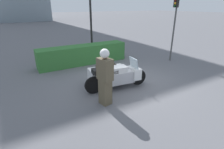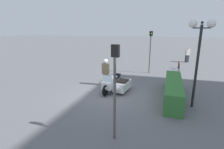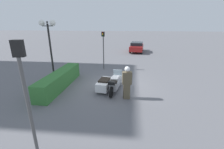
{
  "view_description": "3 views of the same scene",
  "coord_description": "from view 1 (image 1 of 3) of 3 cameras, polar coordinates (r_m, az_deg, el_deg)",
  "views": [
    {
      "loc": [
        -3.98,
        -5.46,
        3.0
      ],
      "look_at": [
        -1.05,
        -0.43,
        0.68
      ],
      "focal_mm": 28.0,
      "sensor_mm": 36.0,
      "label": 1
    },
    {
      "loc": [
        9.06,
        2.89,
        3.76
      ],
      "look_at": [
        -0.95,
        -0.38,
        0.99
      ],
      "focal_mm": 28.0,
      "sensor_mm": 36.0,
      "label": 2
    },
    {
      "loc": [
        -9.17,
        -1.28,
        3.92
      ],
      "look_at": [
        -0.57,
        -0.09,
        0.97
      ],
      "focal_mm": 24.0,
      "sensor_mm": 36.0,
      "label": 3
    }
  ],
  "objects": [
    {
      "name": "traffic_light_near",
      "position": [
        10.35,
        19.68,
        15.92
      ],
      "size": [
        0.23,
        0.27,
        3.29
      ],
      "rotation": [
        0.0,
        0.0,
        3.07
      ],
      "color": "#4C4C4C",
      "rests_on": "ground"
    },
    {
      "name": "police_motorcycle",
      "position": [
        6.9,
        0.58,
        0.1
      ],
      "size": [
        2.51,
        1.46,
        1.15
      ],
      "rotation": [
        0.0,
        0.0,
        -0.11
      ],
      "color": "black",
      "rests_on": "ground"
    },
    {
      "name": "officer_rider",
      "position": [
        5.38,
        -2.3,
        -0.53
      ],
      "size": [
        0.38,
        0.54,
        1.82
      ],
      "rotation": [
        0.0,
        0.0,
        -2.97
      ],
      "color": "brown",
      "rests_on": "ground"
    },
    {
      "name": "hedge_bush_curbside",
      "position": [
        9.67,
        -9.31,
        6.45
      ],
      "size": [
        4.8,
        0.87,
        1.01
      ],
      "primitive_type": "cube",
      "color": "#337033",
      "rests_on": "ground"
    },
    {
      "name": "ground_plane",
      "position": [
        7.39,
        5.38,
        -2.34
      ],
      "size": [
        160.0,
        160.0,
        0.0
      ],
      "primitive_type": "plane",
      "color": "slate"
    }
  ]
}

